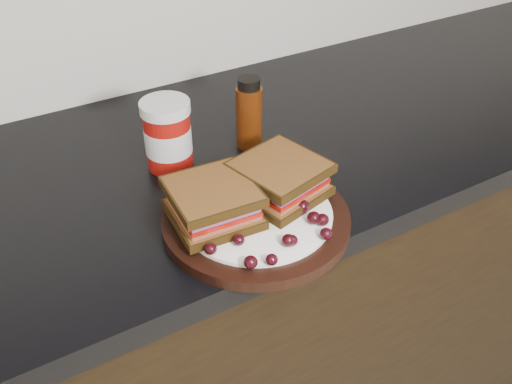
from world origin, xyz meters
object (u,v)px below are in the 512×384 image
condiment_jar (168,135)px  oil_bottle (249,113)px  plate (256,220)px  sandwich_left (213,203)px

condiment_jar → oil_bottle: size_ratio=0.93×
plate → oil_bottle: size_ratio=2.15×
sandwich_left → oil_bottle: size_ratio=0.91×
plate → sandwich_left: size_ratio=2.35×
condiment_jar → oil_bottle: 0.15m
condiment_jar → oil_bottle: bearing=-4.0°
sandwich_left → condiment_jar: bearing=89.6°
sandwich_left → condiment_jar: condiment_jar is taller
sandwich_left → plate: bearing=-13.9°
plate → condiment_jar: 0.22m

